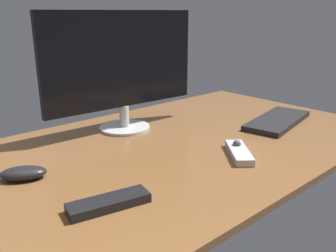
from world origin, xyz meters
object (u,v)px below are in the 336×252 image
computer_mouse (23,173)px  media_remote (239,152)px  tv_remote (109,203)px  monitor (122,66)px  keyboard (278,120)px

computer_mouse → media_remote: size_ratio=0.71×
computer_mouse → tv_remote: size_ratio=0.64×
computer_mouse → monitor: bearing=51.1°
media_remote → tv_remote: 44.10cm
keyboard → computer_mouse: computer_mouse is taller
tv_remote → monitor: bearing=63.1°
media_remote → tv_remote: (-44.10, 0.58, -0.11)cm
keyboard → computer_mouse: 90.85cm
keyboard → computer_mouse: size_ratio=3.04×
monitor → computer_mouse: 50.01cm
computer_mouse → tv_remote: 27.07cm
monitor → media_remote: monitor is taller
monitor → tv_remote: monitor is taller
media_remote → tv_remote: media_remote is taller
keyboard → monitor: bearing=133.8°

